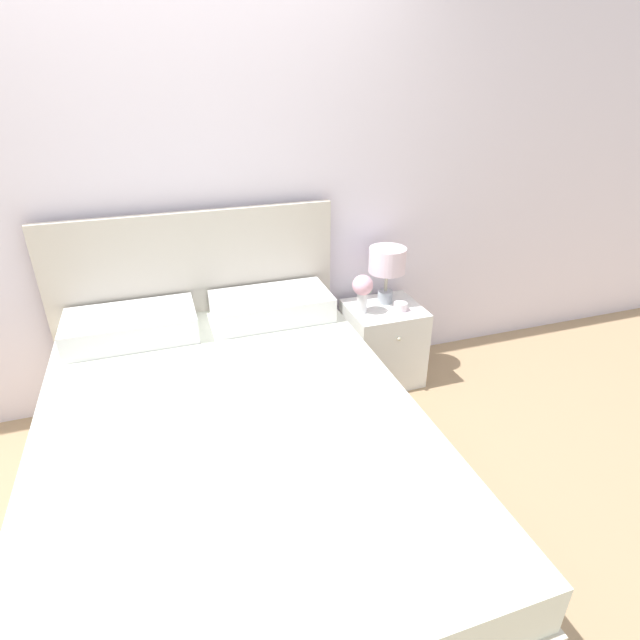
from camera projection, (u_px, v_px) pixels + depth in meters
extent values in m
plane|color=tan|center=(210.00, 388.00, 3.23)|extent=(12.00, 12.00, 0.00)
cube|color=white|center=(184.00, 182.00, 2.70)|extent=(8.00, 0.06, 2.60)
cube|color=beige|center=(238.00, 486.00, 2.22)|extent=(1.57, 2.17, 0.38)
cube|color=white|center=(232.00, 435.00, 2.09)|extent=(1.54, 2.12, 0.20)
cube|color=beige|center=(201.00, 309.00, 2.94)|extent=(1.60, 0.05, 1.16)
cube|color=white|center=(131.00, 326.00, 2.61)|extent=(0.66, 0.36, 0.14)
cube|color=white|center=(271.00, 306.00, 2.83)|extent=(0.66, 0.36, 0.14)
cube|color=white|center=(382.00, 343.00, 3.23)|extent=(0.45, 0.41, 0.52)
sphere|color=#B2AD93|center=(399.00, 339.00, 2.98)|extent=(0.02, 0.02, 0.02)
cylinder|color=#A8B2BC|center=(385.00, 297.00, 3.16)|extent=(0.09, 0.09, 0.08)
cylinder|color=#B7B29E|center=(386.00, 281.00, 3.12)|extent=(0.02, 0.02, 0.13)
cylinder|color=silver|center=(387.00, 260.00, 3.05)|extent=(0.23, 0.23, 0.15)
cylinder|color=white|center=(362.00, 302.00, 3.02)|extent=(0.06, 0.06, 0.13)
sphere|color=#EFB2C6|center=(363.00, 285.00, 2.97)|extent=(0.12, 0.12, 0.12)
sphere|color=#609356|center=(367.00, 289.00, 2.99)|extent=(0.06, 0.06, 0.06)
cylinder|color=white|center=(400.00, 310.00, 3.07)|extent=(0.13, 0.13, 0.01)
cylinder|color=white|center=(400.00, 306.00, 3.05)|extent=(0.08, 0.08, 0.05)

